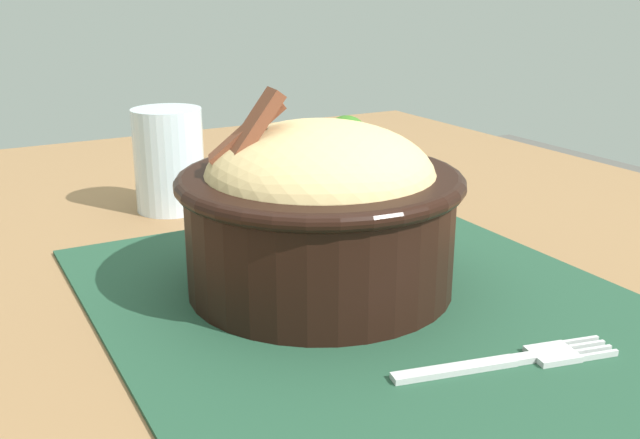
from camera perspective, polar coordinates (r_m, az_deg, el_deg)
table at (r=0.53m, az=2.64°, el=-12.26°), size 1.29×0.96×0.70m
placemat at (r=0.49m, az=4.92°, el=-7.26°), size 0.45×0.35×0.00m
bowl at (r=0.50m, az=-0.01°, el=0.99°), size 0.21×0.21×0.14m
fork at (r=0.44m, az=14.93°, el=-10.45°), size 0.04×0.14×0.00m
drinking_glass at (r=0.71m, az=-11.58°, el=4.06°), size 0.07×0.07×0.10m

